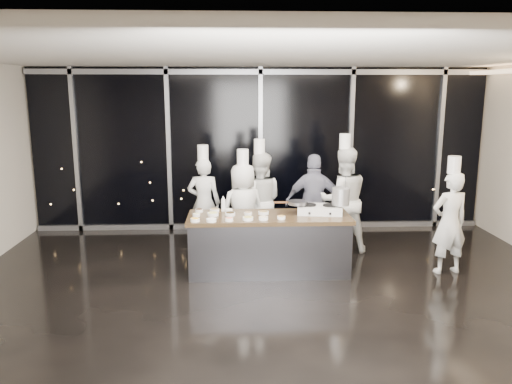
% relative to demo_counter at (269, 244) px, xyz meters
% --- Properties ---
extents(ground, '(9.00, 9.00, 0.00)m').
position_rel_demo_counter_xyz_m(ground, '(0.00, -0.90, -0.45)').
color(ground, black).
rests_on(ground, ground).
extents(room_shell, '(9.02, 7.02, 3.21)m').
position_rel_demo_counter_xyz_m(room_shell, '(0.18, -0.90, 1.79)').
color(room_shell, beige).
rests_on(room_shell, ground).
extents(window_wall, '(8.90, 0.11, 3.20)m').
position_rel_demo_counter_xyz_m(window_wall, '(0.00, 2.53, 1.14)').
color(window_wall, black).
rests_on(window_wall, ground).
extents(demo_counter, '(2.46, 0.86, 0.90)m').
position_rel_demo_counter_xyz_m(demo_counter, '(0.00, 0.00, 0.00)').
color(demo_counter, '#37373C').
rests_on(demo_counter, ground).
extents(stove, '(0.72, 0.50, 0.14)m').
position_rel_demo_counter_xyz_m(stove, '(0.78, 0.09, 0.51)').
color(stove, silver).
rests_on(stove, demo_counter).
extents(frying_pan, '(0.53, 0.34, 0.05)m').
position_rel_demo_counter_xyz_m(frying_pan, '(0.44, 0.12, 0.61)').
color(frying_pan, gray).
rests_on(frying_pan, stove).
extents(stock_pot, '(0.30, 0.30, 0.26)m').
position_rel_demo_counter_xyz_m(stock_pot, '(1.10, 0.05, 0.72)').
color(stock_pot, '#AAABAD').
rests_on(stock_pot, stove).
extents(prep_bowls, '(1.38, 0.75, 0.05)m').
position_rel_demo_counter_xyz_m(prep_bowls, '(-0.58, -0.06, 0.47)').
color(prep_bowls, white).
rests_on(prep_bowls, demo_counter).
extents(squeeze_bottle, '(0.07, 0.07, 0.25)m').
position_rel_demo_counter_xyz_m(squeeze_bottle, '(-0.70, 0.29, 0.56)').
color(squeeze_bottle, white).
rests_on(squeeze_bottle, demo_counter).
extents(chef_far_left, '(0.62, 0.44, 1.83)m').
position_rel_demo_counter_xyz_m(chef_far_left, '(-1.06, 1.31, 0.37)').
color(chef_far_left, silver).
rests_on(chef_far_left, ground).
extents(chef_left, '(0.91, 0.75, 1.81)m').
position_rel_demo_counter_xyz_m(chef_left, '(-0.38, 0.80, 0.35)').
color(chef_left, silver).
rests_on(chef_left, ground).
extents(chef_center, '(0.87, 0.70, 1.94)m').
position_rel_demo_counter_xyz_m(chef_center, '(-0.09, 1.19, 0.41)').
color(chef_center, silver).
rests_on(chef_center, ground).
extents(guest, '(1.04, 0.54, 1.70)m').
position_rel_demo_counter_xyz_m(guest, '(0.85, 1.01, 0.40)').
color(guest, '#141637').
rests_on(guest, ground).
extents(chef_right, '(0.94, 0.76, 2.05)m').
position_rel_demo_counter_xyz_m(chef_right, '(1.34, 0.96, 0.46)').
color(chef_right, silver).
rests_on(chef_right, ground).
extents(chef_side, '(0.63, 0.48, 1.81)m').
position_rel_demo_counter_xyz_m(chef_side, '(2.73, -0.15, 0.36)').
color(chef_side, silver).
rests_on(chef_side, ground).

